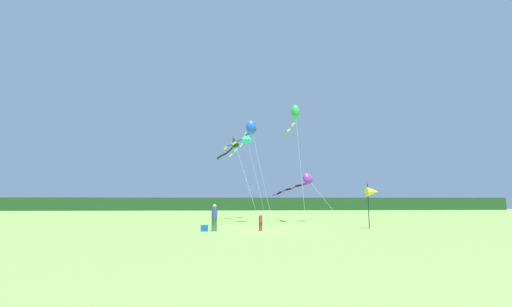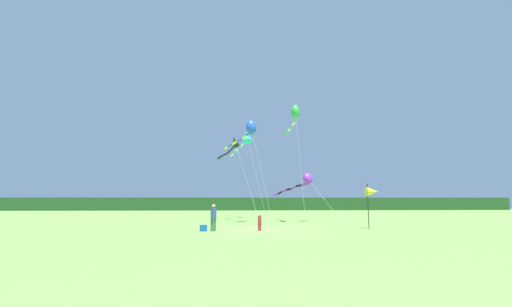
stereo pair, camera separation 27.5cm
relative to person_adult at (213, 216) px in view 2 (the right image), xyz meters
The scene contains 11 objects.
ground_plane 3.75m from the person_adult, 24.82° to the left, with size 120.00×120.00×0.00m, color #6B9E42.
distant_treeline 46.63m from the person_adult, 85.97° to the left, with size 108.00×2.63×2.51m, color #234C23.
person_adult is the anchor object (origin of this frame).
person_child 3.13m from the person_adult, ahead, with size 0.26×0.26×1.16m.
cooler_box 1.03m from the person_adult, behind, with size 0.48×0.38×0.42m, color #1959B2.
banner_flag_pole 11.77m from the person_adult, ahead, with size 0.90×0.70×3.27m.
kite_purple 13.28m from the person_adult, 50.84° to the left, with size 5.32×8.02×4.87m.
kite_cyan 18.80m from the person_adult, 81.17° to the left, with size 4.09×8.39×10.28m.
kite_green 13.74m from the person_adult, 48.22° to the left, with size 0.96×7.35×10.93m.
kite_black 16.34m from the person_adult, 85.74° to the left, with size 4.59×9.33×9.26m.
kite_blue 11.47m from the person_adult, 71.60° to the left, with size 4.37×5.99×9.57m.
Camera 2 is at (-1.71, -25.48, 2.10)m, focal length 24.52 mm.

